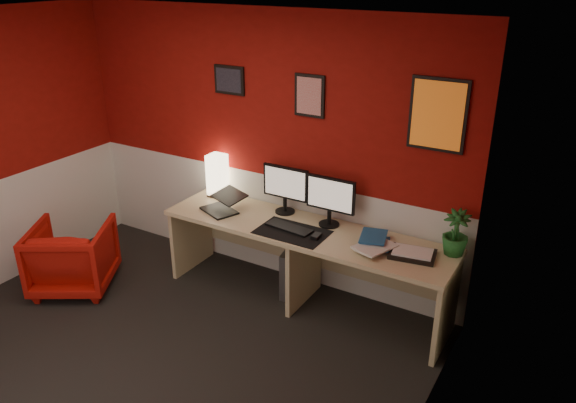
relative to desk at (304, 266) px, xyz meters
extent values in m
cube|color=black|center=(-0.65, -1.41, -0.36)|extent=(4.00, 3.50, 0.01)
cube|color=white|center=(-0.65, -1.41, 2.13)|extent=(4.00, 3.50, 0.01)
cube|color=maroon|center=(-0.65, 0.34, 0.89)|extent=(4.00, 0.01, 2.50)
cube|color=maroon|center=(1.35, -1.41, 0.89)|extent=(0.01, 3.50, 2.50)
cube|color=silver|center=(-0.65, 0.34, 0.14)|extent=(4.00, 0.01, 1.00)
cube|color=#CCB883|center=(0.00, 0.00, 0.00)|extent=(2.60, 0.65, 0.73)
cube|color=#FFE5B2|center=(-1.08, 0.22, 0.56)|extent=(0.16, 0.16, 0.40)
cube|color=black|center=(-0.85, -0.08, 0.47)|extent=(0.39, 0.34, 0.22)
cube|color=black|center=(-0.32, 0.21, 0.66)|extent=(0.45, 0.06, 0.58)
cube|color=black|center=(0.15, 0.18, 0.66)|extent=(0.45, 0.06, 0.58)
cube|color=black|center=(-0.06, -0.11, 0.37)|extent=(0.60, 0.38, 0.01)
cube|color=black|center=(-0.11, -0.07, 0.38)|extent=(0.43, 0.18, 0.02)
cube|color=black|center=(0.17, -0.11, 0.39)|extent=(0.06, 0.10, 0.03)
imported|color=#1D5287|center=(0.56, -0.01, 0.38)|extent=(0.27, 0.31, 0.02)
imported|color=silver|center=(0.56, -0.03, 0.40)|extent=(0.33, 0.38, 0.02)
imported|color=#1D5287|center=(0.51, 0.01, 0.43)|extent=(0.27, 0.32, 0.03)
cube|color=black|center=(0.96, 0.01, 0.38)|extent=(0.39, 0.30, 0.03)
imported|color=#19591E|center=(1.22, 0.20, 0.55)|extent=(0.21, 0.21, 0.37)
cube|color=#99999E|center=(-0.14, 0.13, -0.14)|extent=(0.28, 0.48, 0.45)
imported|color=red|center=(-1.98, -0.87, -0.05)|extent=(0.95, 0.95, 0.64)
cube|color=black|center=(-0.97, 0.33, 1.49)|extent=(0.32, 0.02, 0.26)
cube|color=red|center=(-0.15, 0.33, 1.44)|extent=(0.28, 0.02, 0.36)
cube|color=orange|center=(0.95, 0.33, 1.42)|extent=(0.44, 0.02, 0.56)
camera|label=1|loc=(2.05, -3.79, 2.48)|focal=34.91mm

